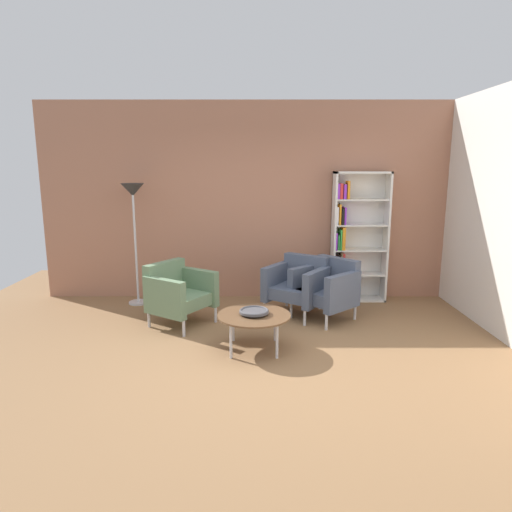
{
  "coord_description": "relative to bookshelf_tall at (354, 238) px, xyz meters",
  "views": [
    {
      "loc": [
        -0.02,
        -4.29,
        1.98
      ],
      "look_at": [
        -0.02,
        0.84,
        0.95
      ],
      "focal_mm": 31.61,
      "sensor_mm": 36.0,
      "label": 1
    }
  ],
  "objects": [
    {
      "name": "floor_lamp_torchiere",
      "position": [
        -3.17,
        -0.2,
        0.51
      ],
      "size": [
        0.32,
        0.32,
        1.74
      ],
      "color": "silver",
      "rests_on": "ground_plane"
    },
    {
      "name": "ground_plane",
      "position": [
        -1.42,
        -2.25,
        -0.94
      ],
      "size": [
        8.32,
        8.32,
        0.0
      ],
      "primitive_type": "plane",
      "color": "olive"
    },
    {
      "name": "armchair_near_window",
      "position": [
        -0.88,
        -0.68,
        -0.52
      ],
      "size": [
        0.94,
        0.93,
        0.78
      ],
      "rotation": [
        0.0,
        0.0,
        -0.6
      ],
      "color": "#4C566B",
      "rests_on": "ground_plane"
    },
    {
      "name": "decorative_bowl",
      "position": [
        -1.46,
        -1.88,
        -0.5
      ],
      "size": [
        0.32,
        0.32,
        0.05
      ],
      "color": "#4C4C51",
      "rests_on": "coffee_table_low"
    },
    {
      "name": "armchair_by_bookshelf",
      "position": [
        -2.43,
        -1.07,
        -0.52
      ],
      "size": [
        0.93,
        0.94,
        0.78
      ],
      "rotation": [
        0.0,
        0.0,
        0.99
      ],
      "color": "slate",
      "rests_on": "ground_plane"
    },
    {
      "name": "bookshelf_tall",
      "position": [
        0.0,
        0.0,
        0.0
      ],
      "size": [
        0.8,
        0.3,
        1.9
      ],
      "color": "silver",
      "rests_on": "ground_plane"
    },
    {
      "name": "armchair_corner_red",
      "position": [
        -0.51,
        -0.84,
        -0.52
      ],
      "size": [
        0.95,
        0.95,
        0.78
      ],
      "rotation": [
        0.0,
        0.0,
        -0.84
      ],
      "color": "#4C566B",
      "rests_on": "ground_plane"
    },
    {
      "name": "coffee_table_low",
      "position": [
        -1.46,
        -1.88,
        -0.57
      ],
      "size": [
        0.8,
        0.8,
        0.4
      ],
      "color": "brown",
      "rests_on": "ground_plane"
    },
    {
      "name": "brick_back_panel",
      "position": [
        -1.42,
        0.21,
        0.51
      ],
      "size": [
        6.4,
        0.12,
        2.9
      ],
      "primitive_type": "cube",
      "color": "#A87056",
      "rests_on": "ground_plane"
    }
  ]
}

